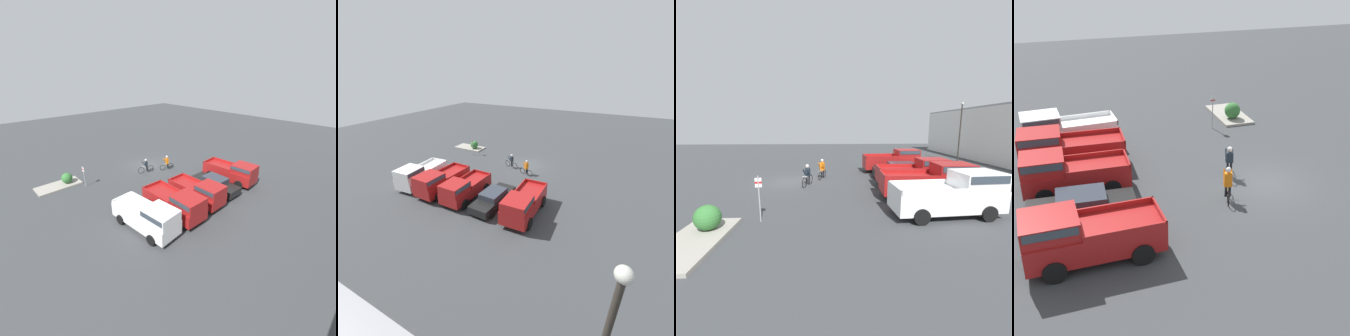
% 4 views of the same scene
% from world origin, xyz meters
% --- Properties ---
extents(ground_plane, '(80.00, 80.00, 0.00)m').
position_xyz_m(ground_plane, '(0.00, 0.00, 0.00)').
color(ground_plane, '#383A3D').
extents(pickup_truck_0, '(2.41, 5.40, 2.21)m').
position_xyz_m(pickup_truck_0, '(-3.67, 9.51, 1.16)').
color(pickup_truck_0, maroon).
rests_on(pickup_truck_0, ground_plane).
extents(sedan_0, '(2.09, 4.83, 1.39)m').
position_xyz_m(sedan_0, '(-0.86, 9.31, 0.71)').
color(sedan_0, black).
rests_on(sedan_0, ground_plane).
extents(pickup_truck_1, '(2.28, 5.14, 2.10)m').
position_xyz_m(pickup_truck_1, '(1.95, 9.69, 1.10)').
color(pickup_truck_1, maroon).
rests_on(pickup_truck_1, ground_plane).
extents(pickup_truck_2, '(2.45, 5.57, 2.22)m').
position_xyz_m(pickup_truck_2, '(4.76, 9.62, 1.16)').
color(pickup_truck_2, maroon).
rests_on(pickup_truck_2, ground_plane).
extents(pickup_truck_3, '(2.48, 5.52, 2.24)m').
position_xyz_m(pickup_truck_3, '(7.51, 9.50, 1.15)').
color(pickup_truck_3, white).
rests_on(pickup_truck_3, ground_plane).
extents(cyclist_0, '(1.84, 0.67, 1.67)m').
position_xyz_m(cyclist_0, '(1.34, 1.46, 0.83)').
color(cyclist_0, black).
rests_on(cyclist_0, ground_plane).
extents(cyclist_1, '(1.70, 0.63, 1.74)m').
position_xyz_m(cyclist_1, '(-0.96, 2.48, 0.86)').
color(cyclist_1, black).
rests_on(cyclist_1, ground_plane).
extents(fire_lane_sign, '(0.08, 0.30, 2.24)m').
position_xyz_m(fire_lane_sign, '(7.91, -0.03, 1.35)').
color(fire_lane_sign, '#9E9EA3').
rests_on(fire_lane_sign, ground_plane).
extents(curb_island, '(4.16, 2.06, 0.15)m').
position_xyz_m(curb_island, '(9.85, -2.01, 0.07)').
color(curb_island, gray).
rests_on(curb_island, ground_plane).
extents(shrub, '(1.07, 1.07, 1.07)m').
position_xyz_m(shrub, '(8.95, -1.88, 0.69)').
color(shrub, '#337033').
rests_on(shrub, curb_island).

